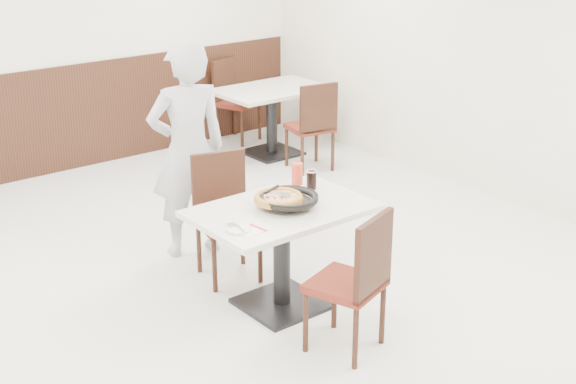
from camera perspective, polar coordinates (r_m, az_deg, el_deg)
floor at (r=5.94m, az=-2.31°, el=-7.21°), size 7.00×7.00×0.00m
wall_back at (r=8.45m, az=-16.91°, el=10.45°), size 6.00×0.04×2.80m
wall_right at (r=7.55m, az=16.46°, el=9.35°), size 0.04×7.00×2.80m
wainscot_back at (r=8.61m, az=-16.28°, el=4.88°), size 5.90×0.03×1.10m
main_table at (r=5.60m, az=-0.45°, el=-4.69°), size 1.22×0.83×0.75m
chair_near at (r=5.08m, az=4.11°, el=-6.34°), size 0.53×0.53×0.95m
chair_far at (r=5.99m, az=-4.27°, el=-1.98°), size 0.51×0.51×0.95m
trivet at (r=5.45m, az=0.03°, el=-0.94°), size 0.11×0.11×0.04m
pizza_pan at (r=5.44m, az=0.03°, el=-0.70°), size 0.33×0.33×0.01m
pizza at (r=5.43m, az=-0.68°, el=-0.53°), size 0.34×0.34×0.02m
pizza_server at (r=5.43m, az=-0.32°, el=-0.16°), size 0.08×0.10×0.00m
napkin at (r=5.09m, az=-2.83°, el=-2.76°), size 0.17×0.17×0.00m
side_plate at (r=5.10m, az=-3.51°, el=-2.64°), size 0.17×0.17×0.01m
fork at (r=5.09m, az=-3.42°, el=-2.59°), size 0.05×0.16×0.00m
cola_glass at (r=5.78m, az=1.69°, el=0.84°), size 0.07×0.07×0.13m
red_cup at (r=5.87m, az=0.65°, el=1.31°), size 0.08×0.08×0.16m
diner_person at (r=6.33m, az=-7.14°, el=2.95°), size 0.71×0.56×1.73m
bg_table_right at (r=8.90m, az=-1.16°, el=5.04°), size 1.25×0.88×0.75m
bg_chair_right_near at (r=8.39m, az=1.55°, el=4.78°), size 0.50×0.50×0.95m
bg_chair_right_far at (r=9.38m, az=-3.59°, el=6.46°), size 0.54×0.54×0.95m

